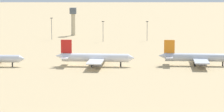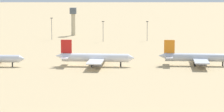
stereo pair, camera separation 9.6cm
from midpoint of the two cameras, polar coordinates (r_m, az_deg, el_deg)
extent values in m
plane|color=tan|center=(280.42, -1.94, -1.36)|extent=(4000.00, 4000.00, 0.00)
cone|color=silver|center=(290.16, -9.37, -0.29)|extent=(3.16, 3.94, 3.85)
cylinder|color=black|center=(291.81, -10.37, -0.89)|extent=(0.71, 0.71, 2.23)
cylinder|color=white|center=(287.67, -1.74, -0.17)|extent=(35.61, 6.88, 4.42)
cone|color=white|center=(286.04, 2.09, -0.22)|extent=(3.60, 4.42, 4.20)
cone|color=white|center=(290.48, -5.51, 0.01)|extent=(4.68, 4.06, 3.76)
cube|color=red|center=(289.11, -4.80, 1.01)|extent=(5.78, 0.95, 7.19)
cube|color=white|center=(294.16, -4.64, 0.08)|extent=(4.05, 7.75, 0.40)
cube|color=white|center=(285.53, -4.93, -0.17)|extent=(4.05, 7.75, 0.40)
cube|color=white|center=(287.64, -1.52, -0.31)|extent=(9.97, 35.83, 0.62)
cylinder|color=slate|center=(295.90, -1.12, -0.36)|extent=(4.14, 2.70, 2.43)
cylinder|color=slate|center=(279.62, -1.49, -0.88)|extent=(4.14, 2.70, 2.43)
cylinder|color=black|center=(286.93, 0.93, -0.88)|extent=(0.77, 0.77, 2.43)
cylinder|color=black|center=(291.00, -2.00, -0.76)|extent=(0.77, 0.77, 2.43)
cylinder|color=black|center=(285.80, -2.13, -0.93)|extent=(0.77, 0.77, 2.43)
cylinder|color=silver|center=(292.67, 8.98, -0.15)|extent=(34.83, 6.56, 4.33)
cone|color=silver|center=(291.78, 5.29, 0.03)|extent=(4.56, 3.95, 3.68)
cube|color=orange|center=(291.16, 6.03, 1.00)|extent=(5.65, 0.90, 7.03)
cube|color=silver|center=(296.16, 6.00, 0.10)|extent=(3.93, 7.57, 0.39)
cube|color=silver|center=(287.59, 6.03, -0.15)|extent=(3.93, 7.57, 0.39)
cube|color=silver|center=(292.84, 9.19, -0.27)|extent=(9.58, 35.03, 0.61)
cylinder|color=slate|center=(301.15, 9.27, -0.33)|extent=(4.04, 2.63, 2.38)
cylinder|color=slate|center=(285.17, 9.52, -0.82)|extent=(4.04, 2.63, 2.38)
cylinder|color=black|center=(294.44, 11.52, -0.82)|extent=(0.76, 0.76, 2.38)
cylinder|color=black|center=(295.62, 8.62, -0.71)|extent=(0.76, 0.76, 2.38)
cylinder|color=black|center=(290.50, 8.68, -0.87)|extent=(0.76, 0.76, 2.38)
cylinder|color=#C6B793|center=(439.53, -4.07, 3.29)|extent=(3.20, 3.20, 17.37)
cube|color=#4C5660|center=(438.70, -4.08, 4.74)|extent=(5.20, 5.20, 4.90)
cylinder|color=#59595E|center=(396.96, -0.93, 2.56)|extent=(0.36, 0.36, 14.42)
cube|color=#333333|center=(396.28, -0.93, 3.63)|extent=(1.80, 0.50, 0.50)
cylinder|color=#59595E|center=(411.62, -6.32, 2.82)|extent=(0.36, 0.36, 15.97)
cube|color=#333333|center=(410.92, -6.34, 3.96)|extent=(1.80, 0.50, 0.50)
cylinder|color=#59595E|center=(402.17, 3.71, 2.58)|extent=(0.36, 0.36, 13.98)
cube|color=#333333|center=(401.51, 3.72, 3.61)|extent=(1.80, 0.50, 0.50)
camera|label=1|loc=(0.05, -89.99, 0.00)|focal=87.37mm
camera|label=2|loc=(0.05, 90.01, 0.00)|focal=87.37mm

